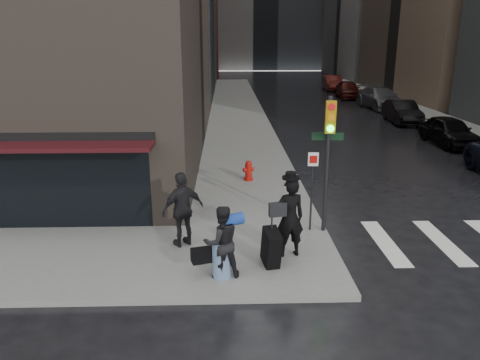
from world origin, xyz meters
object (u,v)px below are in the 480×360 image
object	(u,v)px
man_jeans	(221,242)
man_greycoat	(183,209)
parked_car_5	(332,83)
fire_hydrant	(248,171)
parked_car_1	(449,131)
parked_car_3	(380,98)
man_overcoat	(286,222)
traffic_light	(327,147)
parked_car_2	(402,112)
parked_car_4	(348,89)

from	to	relation	value
man_jeans	man_greycoat	distance (m)	2.02
man_greycoat	parked_car_5	size ratio (longest dim) A/B	0.41
fire_hydrant	parked_car_1	size ratio (longest dim) A/B	0.18
man_jeans	parked_car_3	size ratio (longest dim) A/B	0.30
man_overcoat	traffic_light	size ratio (longest dim) A/B	0.58
man_greycoat	parked_car_2	distance (m)	22.87
fire_hydrant	parked_car_1	world-z (taller)	parked_car_1
man_greycoat	parked_car_1	bearing A→B (deg)	-168.37
man_jeans	man_greycoat	xyz separation A→B (m)	(-1.00, 1.74, 0.13)
traffic_light	parked_car_2	distance (m)	20.35
parked_car_1	parked_car_4	world-z (taller)	parked_car_4
fire_hydrant	parked_car_4	distance (m)	28.52
man_jeans	parked_car_5	world-z (taller)	man_jeans
man_jeans	traffic_light	bearing A→B (deg)	-154.86
man_overcoat	parked_car_1	size ratio (longest dim) A/B	0.51
parked_car_4	parked_car_5	distance (m)	6.66
man_greycoat	parked_car_2	world-z (taller)	man_greycoat
parked_car_3	parked_car_4	bearing A→B (deg)	91.84
parked_car_1	parked_car_5	bearing A→B (deg)	88.70
parked_car_3	parked_car_4	xyz separation A→B (m)	(-0.90, 6.66, -0.02)
man_overcoat	parked_car_2	bearing A→B (deg)	-128.70
man_jeans	parked_car_1	distance (m)	18.35
parked_car_1	man_greycoat	bearing A→B (deg)	-137.85
parked_car_1	parked_car_3	bearing A→B (deg)	85.48
traffic_light	parked_car_4	distance (m)	32.75
traffic_light	parked_car_3	size ratio (longest dim) A/B	0.67
man_greycoat	fire_hydrant	bearing A→B (deg)	-141.13
man_overcoat	fire_hydrant	world-z (taller)	man_overcoat
man_jeans	parked_car_2	world-z (taller)	man_jeans
man_overcoat	parked_car_3	bearing A→B (deg)	-123.80
man_jeans	man_greycoat	bearing A→B (deg)	-76.69
man_jeans	parked_car_4	bearing A→B (deg)	-125.25
parked_car_2	parked_car_5	bearing A→B (deg)	93.19
parked_car_1	parked_car_4	size ratio (longest dim) A/B	0.92
traffic_light	parked_car_5	size ratio (longest dim) A/B	0.78
parked_car_1	parked_car_3	distance (m)	13.34
man_jeans	parked_car_5	bearing A→B (deg)	-122.40
parked_car_1	parked_car_5	xyz separation A→B (m)	(-0.24, 26.66, 0.05)
parked_car_3	parked_car_4	world-z (taller)	parked_car_3
traffic_light	fire_hydrant	xyz separation A→B (m)	(-1.86, 5.03, -2.10)
parked_car_3	parked_car_4	size ratio (longest dim) A/B	1.20
fire_hydrant	parked_car_1	distance (m)	12.61
man_greycoat	traffic_light	size ratio (longest dim) A/B	0.53
man_overcoat	parked_car_1	world-z (taller)	man_overcoat
man_jeans	man_overcoat	bearing A→B (deg)	-165.97
fire_hydrant	parked_car_4	bearing A→B (deg)	68.32
traffic_light	parked_car_5	xyz separation A→B (m)	(8.70, 38.20, -1.80)
fire_hydrant	parked_car_3	bearing A→B (deg)	60.04
fire_hydrant	parked_car_5	size ratio (longest dim) A/B	0.16
traffic_light	parked_car_4	bearing A→B (deg)	79.23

